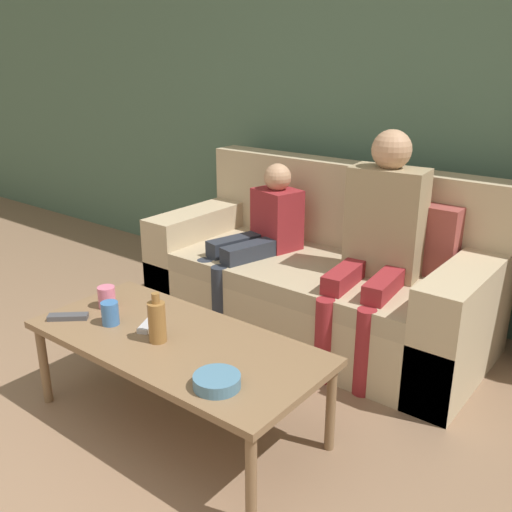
# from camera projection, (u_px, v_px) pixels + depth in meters

# --- Properties ---
(wall_back) EXTENTS (12.00, 0.06, 2.60)m
(wall_back) POSITION_uv_depth(u_px,v_px,m) (390.00, 90.00, 3.24)
(wall_back) COLOR #4C6B56
(wall_back) RESTS_ON ground_plane
(couch) EXTENTS (1.88, 0.86, 0.92)m
(couch) POSITION_uv_depth(u_px,v_px,m) (321.00, 279.00, 3.20)
(couch) COLOR tan
(couch) RESTS_ON ground_plane
(coffee_table) EXTENTS (1.26, 0.58, 0.41)m
(coffee_table) POSITION_uv_depth(u_px,v_px,m) (176.00, 346.00, 2.33)
(coffee_table) COLOR brown
(coffee_table) RESTS_ON ground_plane
(person_adult) EXTENTS (0.39, 0.63, 1.16)m
(person_adult) POSITION_uv_depth(u_px,v_px,m) (380.00, 233.00, 2.80)
(person_adult) COLOR maroon
(person_adult) RESTS_ON ground_plane
(person_child) EXTENTS (0.38, 0.64, 0.92)m
(person_child) POSITION_uv_depth(u_px,v_px,m) (258.00, 236.00, 3.23)
(person_child) COLOR #282D38
(person_child) RESTS_ON ground_plane
(cup_near) EXTENTS (0.08, 0.08, 0.10)m
(cup_near) POSITION_uv_depth(u_px,v_px,m) (107.00, 297.00, 2.59)
(cup_near) COLOR pink
(cup_near) RESTS_ON coffee_table
(cup_far) EXTENTS (0.07, 0.07, 0.10)m
(cup_far) POSITION_uv_depth(u_px,v_px,m) (110.00, 313.00, 2.43)
(cup_far) COLOR #3D70B2
(cup_far) RESTS_ON coffee_table
(tv_remote_0) EXTENTS (0.11, 0.17, 0.02)m
(tv_remote_0) POSITION_uv_depth(u_px,v_px,m) (150.00, 323.00, 2.43)
(tv_remote_0) COLOR #B7B7BC
(tv_remote_0) RESTS_ON coffee_table
(tv_remote_1) EXTENTS (0.16, 0.15, 0.02)m
(tv_remote_1) POSITION_uv_depth(u_px,v_px,m) (68.00, 317.00, 2.49)
(tv_remote_1) COLOR #47474C
(tv_remote_1) RESTS_ON coffee_table
(snack_bowl) EXTENTS (0.17, 0.17, 0.05)m
(snack_bowl) POSITION_uv_depth(u_px,v_px,m) (217.00, 381.00, 1.98)
(snack_bowl) COLOR teal
(snack_bowl) RESTS_ON coffee_table
(bottle) EXTENTS (0.07, 0.07, 0.21)m
(bottle) POSITION_uv_depth(u_px,v_px,m) (157.00, 321.00, 2.27)
(bottle) COLOR olive
(bottle) RESTS_ON coffee_table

